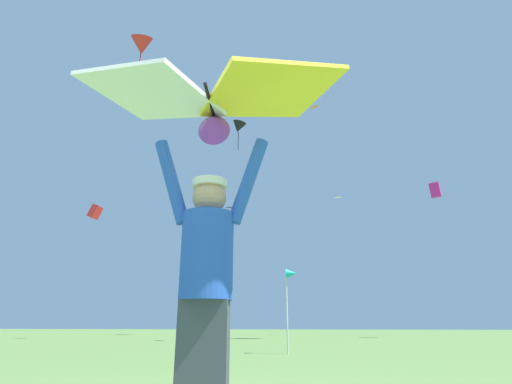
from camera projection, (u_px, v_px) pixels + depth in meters
The scene contains 10 objects.
kite_flyer_person at pixel (206, 281), 2.53m from camera, with size 0.81×0.38×1.92m.
held_stunt_kite at pixel (211, 101), 2.85m from camera, with size 1.91×1.10×0.41m.
distant_kite_black_overhead_distant at pixel (238, 127), 30.77m from camera, with size 1.47×1.42×2.53m.
distant_kite_black_mid_left at pixel (230, 207), 18.70m from camera, with size 0.58×0.56×0.24m.
distant_kite_red_low_left at pixel (95, 212), 21.81m from camera, with size 0.75×0.58×0.88m.
distant_kite_magenta_mid_right at pixel (435, 190), 23.21m from camera, with size 0.77×0.80×0.95m.
distant_kite_orange_far_center at pixel (314, 107), 33.10m from camera, with size 0.67×0.69×0.28m.
distant_kite_red_low_right at pixel (142, 46), 20.91m from camera, with size 1.67×1.78×2.73m.
distant_kite_yellow_high_left at pixel (338, 197), 28.79m from camera, with size 0.50×0.48×0.20m.
marker_flag at pixel (291, 280), 10.17m from camera, with size 0.30×0.24×2.04m.
Camera 1 is at (0.68, -2.49, 0.67)m, focal length 27.92 mm.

